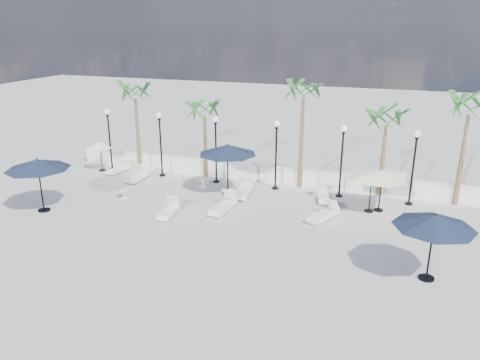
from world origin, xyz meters
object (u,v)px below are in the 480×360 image
(lounger_6, at_px, (323,196))
(lounger_1, at_px, (119,169))
(lounger_0, at_px, (138,176))
(parasol_navy_right, at_px, (434,222))
(lounger_2, at_px, (243,191))
(parasol_cream_small, at_px, (100,145))
(lounger_3, at_px, (223,206))
(lounger_5, at_px, (323,214))
(lounger_4, at_px, (168,211))
(parasol_navy_mid, at_px, (228,150))
(parasol_cream_sq_a, at_px, (382,171))
(parasol_cream_sq_b, at_px, (372,173))
(parasol_navy_left, at_px, (38,165))

(lounger_6, bearing_deg, lounger_1, 163.31)
(lounger_0, relative_size, parasol_navy_right, 0.65)
(lounger_2, relative_size, parasol_cream_small, 1.15)
(lounger_3, height_order, parasol_navy_right, parasol_navy_right)
(lounger_5, bearing_deg, lounger_4, -140.29)
(lounger_3, distance_m, lounger_4, 2.66)
(lounger_3, height_order, parasol_navy_mid, parasol_navy_mid)
(lounger_0, distance_m, lounger_1, 2.11)
(lounger_2, bearing_deg, parasol_cream_sq_a, -6.13)
(parasol_navy_right, bearing_deg, parasol_cream_small, 159.19)
(lounger_2, xyz_separation_m, lounger_3, (-0.20, -2.37, -0.00))
(lounger_3, height_order, parasol_cream_sq_a, parasol_cream_sq_a)
(lounger_0, xyz_separation_m, parasol_navy_right, (15.61, -6.21, 2.02))
(lounger_2, distance_m, lounger_4, 4.48)
(parasol_navy_right, bearing_deg, parasol_cream_sq_b, 113.31)
(lounger_5, xyz_separation_m, parasol_cream_sq_a, (2.39, 1.98, 1.80))
(lounger_5, height_order, parasol_cream_sq_b, parasol_cream_sq_b)
(lounger_0, relative_size, lounger_1, 1.02)
(lounger_6, bearing_deg, parasol_cream_sq_b, -34.00)
(lounger_4, relative_size, parasol_navy_left, 0.62)
(lounger_2, xyz_separation_m, lounger_4, (-2.49, -3.73, -0.04))
(parasol_navy_mid, bearing_deg, parasol_navy_left, -145.57)
(parasol_cream_sq_a, height_order, parasol_cream_small, parasol_cream_sq_a)
(lounger_5, xyz_separation_m, parasol_navy_mid, (-5.43, 1.78, 2.19))
(parasol_cream_small, bearing_deg, lounger_3, -20.85)
(lounger_3, bearing_deg, lounger_6, 39.95)
(lounger_5, bearing_deg, lounger_0, -166.50)
(parasol_navy_mid, bearing_deg, parasol_cream_sq_a, 1.44)
(lounger_5, relative_size, parasol_cream_sq_b, 0.48)
(lounger_2, distance_m, parasol_navy_left, 10.21)
(lounger_2, bearing_deg, lounger_4, -131.49)
(lounger_6, xyz_separation_m, parasol_navy_mid, (-5.01, -0.76, 2.21))
(parasol_cream_small, bearing_deg, parasol_navy_left, -79.87)
(lounger_1, bearing_deg, lounger_4, -27.17)
(parasol_cream_sq_a, relative_size, parasol_cream_sq_b, 1.05)
(lounger_6, bearing_deg, parasol_cream_sq_a, -25.78)
(parasol_navy_left, bearing_deg, lounger_2, 31.63)
(lounger_0, xyz_separation_m, lounger_6, (10.74, 0.42, -0.01))
(lounger_2, relative_size, lounger_4, 1.17)
(lounger_2, distance_m, parasol_cream_sq_b, 6.75)
(lounger_3, relative_size, lounger_5, 1.05)
(lounger_5, height_order, parasol_cream_sq_a, parasol_cream_sq_a)
(lounger_4, bearing_deg, lounger_3, 23.30)
(lounger_1, relative_size, lounger_6, 0.97)
(lounger_0, relative_size, parasol_cream_small, 0.98)
(parasol_navy_mid, relative_size, parasol_cream_sq_a, 0.68)
(parasol_cream_sq_a, bearing_deg, parasol_navy_right, -71.29)
(lounger_2, bearing_deg, parasol_navy_left, -156.16)
(parasol_navy_left, height_order, parasol_cream_sq_b, parasol_navy_left)
(lounger_2, height_order, parasol_navy_left, parasol_navy_left)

